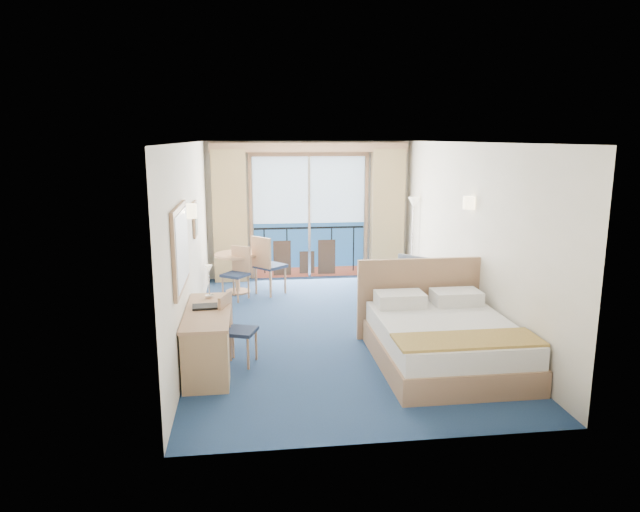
{
  "coord_description": "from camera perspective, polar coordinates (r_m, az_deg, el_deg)",
  "views": [
    {
      "loc": [
        -1.21,
        -7.94,
        2.77
      ],
      "look_at": [
        -0.17,
        0.2,
        1.05
      ],
      "focal_mm": 32.0,
      "sensor_mm": 36.0,
      "label": 1
    }
  ],
  "objects": [
    {
      "name": "table_chair_b",
      "position": [
        10.01,
        -8.21,
        -1.36
      ],
      "size": [
        0.55,
        0.55,
        0.91
      ],
      "rotation": [
        0.0,
        0.0,
        -0.61
      ],
      "color": "#1D2944",
      "rests_on": "ground"
    },
    {
      "name": "desk_lamp",
      "position": [
        7.44,
        -11.07,
        -1.82
      ],
      "size": [
        0.11,
        0.11,
        0.41
      ],
      "color": "silver",
      "rests_on": "desk"
    },
    {
      "name": "wall_print",
      "position": [
        8.51,
        -12.36,
        3.62
      ],
      "size": [
        0.04,
        0.42,
        0.52
      ],
      "color": "#A6775A",
      "rests_on": "room_walls"
    },
    {
      "name": "curtain_right",
      "position": [
        11.45,
        6.75,
        4.22
      ],
      "size": [
        0.65,
        0.22,
        2.55
      ],
      "primitive_type": "cube",
      "color": "tan",
      "rests_on": "room_walls"
    },
    {
      "name": "phone",
      "position": [
        8.82,
        12.7,
        -3.06
      ],
      "size": [
        0.2,
        0.17,
        0.07
      ],
      "primitive_type": "cube",
      "rotation": [
        0.0,
        0.0,
        0.28
      ],
      "color": "beige",
      "rests_on": "nightstand"
    },
    {
      "name": "pelmet",
      "position": [
        11.11,
        -1.05,
        10.82
      ],
      "size": [
        3.8,
        0.25,
        0.18
      ],
      "primitive_type": "cube",
      "color": "#A6775A",
      "rests_on": "room_walls"
    },
    {
      "name": "room_walls",
      "position": [
        8.09,
        1.38,
        4.76
      ],
      "size": [
        4.04,
        6.54,
        2.72
      ],
      "color": "silver",
      "rests_on": "ground"
    },
    {
      "name": "bed",
      "position": [
        7.3,
        12.24,
        -8.11
      ],
      "size": [
        1.8,
        2.13,
        1.13
      ],
      "color": "#A6775A",
      "rests_on": "ground"
    },
    {
      "name": "mirror",
      "position": [
        6.6,
        -13.76,
        0.81
      ],
      "size": [
        0.05,
        1.25,
        0.95
      ],
      "color": "#A6775A",
      "rests_on": "room_walls"
    },
    {
      "name": "balcony_door",
      "position": [
        11.34,
        -1.12,
        3.55
      ],
      "size": [
        2.36,
        0.03,
        2.52
      ],
      "color": "navy",
      "rests_on": "room_walls"
    },
    {
      "name": "folder",
      "position": [
        7.09,
        -11.43,
        -4.99
      ],
      "size": [
        0.32,
        0.25,
        0.03
      ],
      "primitive_type": "cube",
      "rotation": [
        0.0,
        0.0,
        0.08
      ],
      "color": "black",
      "rests_on": "desk"
    },
    {
      "name": "round_table",
      "position": [
        10.38,
        -8.29,
        -0.7
      ],
      "size": [
        0.8,
        0.8,
        0.72
      ],
      "color": "#A6775A",
      "rests_on": "ground"
    },
    {
      "name": "floor_lamp",
      "position": [
        10.9,
        9.28,
        3.71
      ],
      "size": [
        0.23,
        0.23,
        1.67
      ],
      "color": "silver",
      "rests_on": "ground"
    },
    {
      "name": "curtain_left",
      "position": [
        11.12,
        -8.99,
        3.93
      ],
      "size": [
        0.65,
        0.22,
        2.55
      ],
      "primitive_type": "cube",
      "color": "tan",
      "rests_on": "room_walls"
    },
    {
      "name": "sconce_left",
      "position": [
        7.43,
        -12.89,
        4.4
      ],
      "size": [
        0.18,
        0.18,
        0.18
      ],
      "primitive_type": "cylinder",
      "color": "#FFE7B2",
      "rests_on": "room_walls"
    },
    {
      "name": "desk",
      "position": [
        6.71,
        -11.3,
        -9.06
      ],
      "size": [
        0.54,
        1.57,
        0.74
      ],
      "color": "#A6775A",
      "rests_on": "ground"
    },
    {
      "name": "table_chair_a",
      "position": [
        10.15,
        -5.37,
        -0.6
      ],
      "size": [
        0.65,
        0.65,
        1.06
      ],
      "rotation": [
        0.0,
        0.0,
        2.3
      ],
      "color": "#1D2944",
      "rests_on": "ground"
    },
    {
      "name": "floor",
      "position": [
        8.5,
        1.32,
        -7.22
      ],
      "size": [
        6.5,
        6.5,
        0.0
      ],
      "primitive_type": "plane",
      "color": "navy",
      "rests_on": "ground"
    },
    {
      "name": "desk_chair",
      "position": [
        7.16,
        -8.62,
        -6.83
      ],
      "size": [
        0.49,
        0.49,
        0.88
      ],
      "rotation": [
        0.0,
        0.0,
        1.23
      ],
      "color": "#1D2944",
      "rests_on": "ground"
    },
    {
      "name": "nightstand",
      "position": [
        8.88,
        12.79,
        -4.93
      ],
      "size": [
        0.39,
        0.37,
        0.52
      ],
      "primitive_type": "cube",
      "color": "tan",
      "rests_on": "ground"
    },
    {
      "name": "sconce_right",
      "position": [
        8.46,
        14.71,
        5.17
      ],
      "size": [
        0.18,
        0.18,
        0.18
      ],
      "primitive_type": "cylinder",
      "color": "#FFE7B2",
      "rests_on": "room_walls"
    },
    {
      "name": "armchair",
      "position": [
        10.1,
        8.59,
        -2.16
      ],
      "size": [
        1.09,
        1.09,
        0.71
      ],
      "primitive_type": "imported",
      "rotation": [
        0.0,
        0.0,
        3.9
      ],
      "color": "#41474F",
      "rests_on": "ground"
    }
  ]
}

